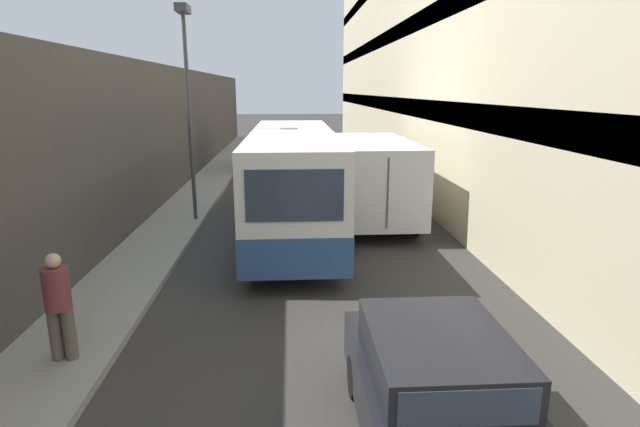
{
  "coord_description": "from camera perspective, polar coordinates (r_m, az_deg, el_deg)",
  "views": [
    {
      "loc": [
        -0.69,
        -1.1,
        4.31
      ],
      "look_at": [
        -0.03,
        9.73,
        1.6
      ],
      "focal_mm": 28.0,
      "sensor_mm": 36.0,
      "label": 1
    }
  ],
  "objects": [
    {
      "name": "bus",
      "position": [
        15.24,
        -3.11,
        3.92
      ],
      "size": [
        2.46,
        10.4,
        3.1
      ],
      "color": "silver",
      "rests_on": "ground_plane"
    },
    {
      "name": "car_hatchback",
      "position": [
        6.54,
        13.3,
        -19.35
      ],
      "size": [
        1.86,
        3.88,
        1.51
      ],
      "color": "black",
      "rests_on": "ground_plane"
    },
    {
      "name": "ground_plane",
      "position": [
        16.69,
        -0.98,
        -0.95
      ],
      "size": [
        150.0,
        150.0,
        0.0
      ],
      "primitive_type": "plane",
      "color": "#33302D"
    },
    {
      "name": "box_truck",
      "position": [
        17.34,
        5.33,
        4.65
      ],
      "size": [
        2.49,
        7.92,
        2.72
      ],
      "color": "silver",
      "rests_on": "ground_plane"
    },
    {
      "name": "sidewalk_left",
      "position": [
        17.08,
        -16.26,
        -0.91
      ],
      "size": [
        1.84,
        60.0,
        0.15
      ],
      "color": "gray",
      "rests_on": "ground_plane"
    },
    {
      "name": "pedestrian",
      "position": [
        8.82,
        -27.72,
        -9.08
      ],
      "size": [
        0.41,
        0.39,
        1.76
      ],
      "color": "brown",
      "rests_on": "sidewalk_left"
    },
    {
      "name": "building_left_shopfront",
      "position": [
        17.24,
        -23.38,
        6.44
      ],
      "size": [
        2.4,
        60.0,
        5.23
      ],
      "color": "#423D38",
      "rests_on": "ground_plane"
    },
    {
      "name": "panel_van",
      "position": [
        27.56,
        -5.82,
        7.16
      ],
      "size": [
        1.98,
        4.76,
        1.87
      ],
      "color": "navy",
      "rests_on": "ground_plane"
    },
    {
      "name": "street_lamp",
      "position": [
        16.49,
        -14.99,
        15.13
      ],
      "size": [
        0.36,
        0.8,
        6.63
      ],
      "color": "#38383D",
      "rests_on": "sidewalk_left"
    }
  ]
}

